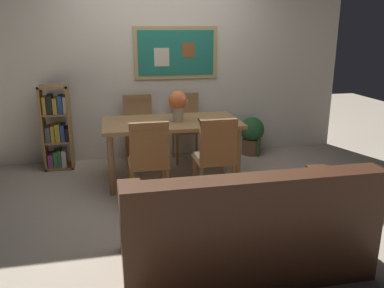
{
  "coord_description": "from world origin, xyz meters",
  "views": [
    {
      "loc": [
        -0.74,
        -3.92,
        1.77
      ],
      "look_at": [
        0.06,
        -0.18,
        0.65
      ],
      "focal_mm": 37.18,
      "sensor_mm": 36.0,
      "label": 1
    }
  ],
  "objects_px": {
    "dining_chair_near_right": "(216,153)",
    "dining_chair_far_right": "(186,121)",
    "leather_couch": "(243,231)",
    "bookshelf": "(57,128)",
    "dining_chair_near_left": "(149,157)",
    "dining_chair_far_left": "(139,124)",
    "potted_ivy": "(252,134)",
    "flower_vase": "(178,103)",
    "tv_remote": "(201,120)",
    "dining_table": "(171,129)"
  },
  "relations": [
    {
      "from": "dining_table",
      "to": "dining_chair_near_left",
      "type": "relative_size",
      "value": 1.75
    },
    {
      "from": "dining_chair_near_right",
      "to": "dining_chair_far_left",
      "type": "relative_size",
      "value": 1.0
    },
    {
      "from": "leather_couch",
      "to": "flower_vase",
      "type": "xyz_separation_m",
      "value": [
        -0.14,
        1.92,
        0.62
      ]
    },
    {
      "from": "potted_ivy",
      "to": "bookshelf",
      "type": "bearing_deg",
      "value": -179.49
    },
    {
      "from": "dining_chair_far_left",
      "to": "flower_vase",
      "type": "height_order",
      "value": "flower_vase"
    },
    {
      "from": "flower_vase",
      "to": "tv_remote",
      "type": "relative_size",
      "value": 2.25
    },
    {
      "from": "bookshelf",
      "to": "tv_remote",
      "type": "distance_m",
      "value": 1.89
    },
    {
      "from": "bookshelf",
      "to": "tv_remote",
      "type": "height_order",
      "value": "bookshelf"
    },
    {
      "from": "leather_couch",
      "to": "tv_remote",
      "type": "relative_size",
      "value": 11.49
    },
    {
      "from": "dining_chair_far_left",
      "to": "dining_chair_far_right",
      "type": "relative_size",
      "value": 1.0
    },
    {
      "from": "dining_chair_far_left",
      "to": "leather_couch",
      "type": "relative_size",
      "value": 0.51
    },
    {
      "from": "dining_table",
      "to": "potted_ivy",
      "type": "distance_m",
      "value": 1.52
    },
    {
      "from": "dining_chair_near_right",
      "to": "leather_couch",
      "type": "distance_m",
      "value": 1.25
    },
    {
      "from": "dining_chair_far_left",
      "to": "bookshelf",
      "type": "height_order",
      "value": "bookshelf"
    },
    {
      "from": "dining_chair_near_right",
      "to": "bookshelf",
      "type": "height_order",
      "value": "bookshelf"
    },
    {
      "from": "tv_remote",
      "to": "dining_chair_far_left",
      "type": "bearing_deg",
      "value": 129.35
    },
    {
      "from": "dining_chair_near_left",
      "to": "bookshelf",
      "type": "relative_size",
      "value": 0.84
    },
    {
      "from": "potted_ivy",
      "to": "flower_vase",
      "type": "relative_size",
      "value": 1.55
    },
    {
      "from": "potted_ivy",
      "to": "tv_remote",
      "type": "bearing_deg",
      "value": -139.11
    },
    {
      "from": "dining_table",
      "to": "bookshelf",
      "type": "bearing_deg",
      "value": 152.49
    },
    {
      "from": "dining_chair_near_left",
      "to": "dining_chair_far_right",
      "type": "bearing_deg",
      "value": 65.22
    },
    {
      "from": "potted_ivy",
      "to": "tv_remote",
      "type": "height_order",
      "value": "tv_remote"
    },
    {
      "from": "dining_chair_far_left",
      "to": "tv_remote",
      "type": "height_order",
      "value": "dining_chair_far_left"
    },
    {
      "from": "dining_chair_near_right",
      "to": "dining_chair_far_right",
      "type": "xyz_separation_m",
      "value": [
        -0.02,
        1.46,
        0.0
      ]
    },
    {
      "from": "bookshelf",
      "to": "flower_vase",
      "type": "relative_size",
      "value": 3.06
    },
    {
      "from": "dining_chair_far_right",
      "to": "potted_ivy",
      "type": "height_order",
      "value": "dining_chair_far_right"
    },
    {
      "from": "dining_chair_near_right",
      "to": "flower_vase",
      "type": "relative_size",
      "value": 2.58
    },
    {
      "from": "dining_table",
      "to": "potted_ivy",
      "type": "xyz_separation_m",
      "value": [
        1.28,
        0.74,
        -0.33
      ]
    },
    {
      "from": "dining_chair_far_left",
      "to": "tv_remote",
      "type": "relative_size",
      "value": 5.81
    },
    {
      "from": "dining_table",
      "to": "dining_chair_far_left",
      "type": "distance_m",
      "value": 0.8
    },
    {
      "from": "dining_chair_far_right",
      "to": "leather_couch",
      "type": "bearing_deg",
      "value": -92.14
    },
    {
      "from": "dining_chair_near_right",
      "to": "tv_remote",
      "type": "bearing_deg",
      "value": 90.55
    },
    {
      "from": "dining_chair_far_left",
      "to": "leather_couch",
      "type": "height_order",
      "value": "dining_chair_far_left"
    },
    {
      "from": "dining_chair_near_right",
      "to": "flower_vase",
      "type": "bearing_deg",
      "value": 110.76
    },
    {
      "from": "potted_ivy",
      "to": "dining_chair_near_left",
      "type": "bearing_deg",
      "value": -138.36
    },
    {
      "from": "tv_remote",
      "to": "dining_chair_far_right",
      "type": "bearing_deg",
      "value": 90.86
    },
    {
      "from": "dining_table",
      "to": "dining_chair_near_right",
      "type": "distance_m",
      "value": 0.81
    },
    {
      "from": "dining_chair_far_left",
      "to": "potted_ivy",
      "type": "xyz_separation_m",
      "value": [
        1.61,
        0.02,
        -0.24
      ]
    },
    {
      "from": "dining_chair_near_left",
      "to": "leather_couch",
      "type": "height_order",
      "value": "dining_chair_near_left"
    },
    {
      "from": "dining_chair_near_right",
      "to": "flower_vase",
      "type": "height_order",
      "value": "flower_vase"
    },
    {
      "from": "bookshelf",
      "to": "potted_ivy",
      "type": "xyz_separation_m",
      "value": [
        2.65,
        0.02,
        -0.23
      ]
    },
    {
      "from": "dining_chair_near_left",
      "to": "dining_chair_far_left",
      "type": "distance_m",
      "value": 1.43
    },
    {
      "from": "dining_chair_far_right",
      "to": "potted_ivy",
      "type": "distance_m",
      "value": 0.99
    },
    {
      "from": "dining_chair_near_right",
      "to": "dining_chair_far_left",
      "type": "height_order",
      "value": "same"
    },
    {
      "from": "dining_chair_far_right",
      "to": "bookshelf",
      "type": "distance_m",
      "value": 1.69
    },
    {
      "from": "dining_table",
      "to": "leather_couch",
      "type": "relative_size",
      "value": 0.88
    },
    {
      "from": "dining_chair_near_left",
      "to": "flower_vase",
      "type": "height_order",
      "value": "flower_vase"
    },
    {
      "from": "leather_couch",
      "to": "bookshelf",
      "type": "xyz_separation_m",
      "value": [
        -1.59,
        2.67,
        0.22
      ]
    },
    {
      "from": "dining_chair_near_right",
      "to": "bookshelf",
      "type": "xyz_separation_m",
      "value": [
        -1.71,
        1.44,
        -0.01
      ]
    },
    {
      "from": "dining_chair_near_right",
      "to": "potted_ivy",
      "type": "distance_m",
      "value": 1.76
    }
  ]
}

